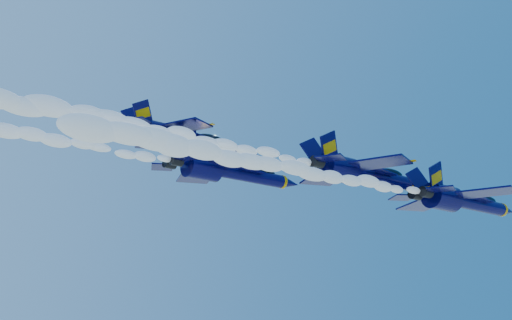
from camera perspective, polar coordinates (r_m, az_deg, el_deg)
jet_lead at (r=80.34m, az=17.84°, el=-3.46°), size 19.41×15.92×7.21m
smoke_trail_jet_lead at (r=59.51m, az=2.04°, el=-0.48°), size 40.23×2.16×1.95m
jet_second at (r=75.66m, az=9.41°, el=-1.14°), size 19.64×16.11×7.30m
smoke_trail_jet_second at (r=58.66m, az=-9.98°, el=2.79°), size 40.23×2.19×1.97m
jet_third at (r=78.76m, az=-2.39°, el=-1.00°), size 19.96×16.37×7.42m
jet_fourth at (r=80.04m, az=-6.80°, el=2.07°), size 17.78×14.59×6.61m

